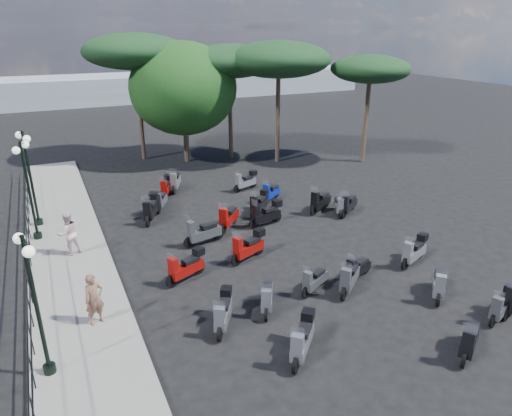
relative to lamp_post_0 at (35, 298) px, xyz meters
name	(u,v)px	position (x,y,z in m)	size (l,w,h in m)	color
ground	(261,267)	(7.45, 2.90, -2.37)	(120.00, 120.00, 0.00)	black
sidewalk	(70,266)	(0.95, 5.90, -2.29)	(3.00, 30.00, 0.15)	slate
railing	(28,256)	(-0.35, 5.70, -1.47)	(0.04, 26.04, 1.10)	black
lamp_post_0	(35,298)	(0.00, 0.00, 0.00)	(0.47, 1.12, 3.89)	black
lamp_post_1	(28,185)	(-0.06, 8.90, 0.16)	(0.61, 1.17, 4.17)	black
lamp_post_2	(30,173)	(0.03, 10.46, 0.21)	(0.59, 1.21, 4.26)	black
woman	(94,299)	(1.40, 1.71, -1.41)	(0.59, 0.39, 1.62)	brown
pedestrian_far	(68,233)	(1.08, 6.81, -1.34)	(0.86, 0.67, 1.77)	silver
scooter_0	(302,340)	(6.26, -2.09, -1.83)	(1.37, 1.39, 1.42)	black
scooter_1	(186,267)	(4.63, 3.18, -1.85)	(1.64, 0.91, 1.38)	black
scooter_2	(203,233)	(6.12, 5.65, -1.86)	(1.84, 0.68, 1.48)	black
scooter_3	(151,210)	(4.78, 9.06, -1.81)	(1.04, 1.72, 1.48)	black
scooter_4	(166,187)	(6.26, 12.02, -1.87)	(0.87, 1.55, 1.31)	black
scooter_6	(223,313)	(4.80, 0.04, -1.86)	(1.04, 1.51, 1.34)	black
scooter_7	(267,298)	(6.38, 0.28, -1.91)	(0.93, 1.49, 1.31)	black
scooter_8	(248,247)	(7.27, 3.64, -1.83)	(1.69, 0.91, 1.42)	black
scooter_9	(228,218)	(7.68, 6.69, -1.86)	(1.38, 1.40, 1.47)	black
scooter_10	(161,201)	(5.53, 10.22, -1.93)	(0.89, 1.47, 1.28)	black
scooter_11	(469,340)	(10.41, -3.99, -1.90)	(1.50, 1.03, 1.36)	black
scooter_12	(314,281)	(8.32, 0.58, -1.95)	(1.39, 0.83, 1.21)	black
scooter_13	(266,214)	(9.35, 6.29, -1.83)	(1.78, 0.65, 1.42)	black
scooter_14	(259,204)	(9.66, 7.65, -1.85)	(1.45, 1.24, 1.38)	black
scooter_15	(175,182)	(6.97, 12.65, -1.86)	(0.97, 1.72, 1.47)	black
scooter_17	(349,279)	(9.39, 0.08, -1.88)	(1.45, 1.21, 1.42)	black
scooter_18	(357,269)	(10.13, 0.60, -1.95)	(1.47, 0.72, 1.21)	black
scooter_19	(320,202)	(12.48, 6.67, -1.86)	(1.68, 1.06, 1.48)	black
scooter_20	(271,193)	(10.99, 8.98, -1.92)	(1.42, 1.02, 1.31)	black
scooter_21	(246,182)	(10.50, 11.10, -1.88)	(1.59, 0.77, 1.31)	black
scooter_22	(502,306)	(12.67, -3.22, -1.89)	(1.53, 0.76, 1.26)	black
scooter_23	(439,284)	(11.88, -1.47, -1.89)	(1.30, 1.29, 1.38)	black
scooter_24	(414,251)	(12.80, 0.64, -1.85)	(1.65, 0.86, 1.37)	black
scooter_25	(338,206)	(13.09, 5.98, -1.94)	(0.84, 1.45, 1.25)	black
scooter_26	(348,205)	(13.53, 5.79, -1.89)	(1.50, 1.08, 1.38)	black
broadleaf_tree	(183,89)	(9.36, 18.14, 2.40)	(6.87, 6.87, 7.69)	#38281E
pine_0	(229,61)	(12.40, 17.79, 4.00)	(6.12, 6.12, 7.46)	#38281E
pine_1	(279,59)	(14.79, 15.49, 4.17)	(6.48, 6.48, 7.69)	#38281E
pine_2	(134,52)	(6.85, 19.91, 4.61)	(6.46, 6.46, 8.13)	#38281E
pine_3	(370,69)	(19.97, 13.02, 3.58)	(4.99, 4.99, 6.85)	#38281E
distant_hills	(96,89)	(7.45, 47.90, -0.87)	(70.00, 8.00, 3.00)	gray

